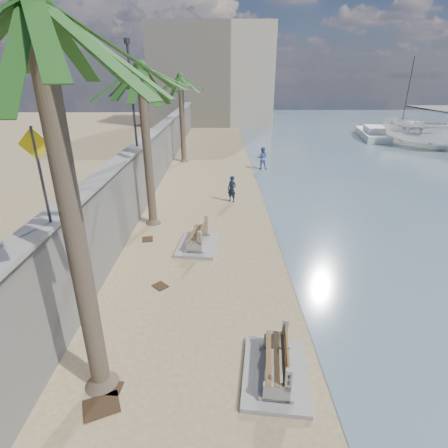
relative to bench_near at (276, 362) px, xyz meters
name	(u,v)px	position (x,y,z in m)	size (l,w,h in m)	color
ground_plane	(246,372)	(-0.74, 0.11, -0.44)	(140.00, 140.00, 0.00)	tan
seawall	(161,151)	(-5.94, 20.11, 1.31)	(0.45, 70.00, 3.50)	gray
wall_cap	(159,127)	(-5.94, 20.11, 3.11)	(0.80, 70.00, 0.12)	gray
end_building	(212,76)	(-2.74, 52.11, 6.56)	(18.00, 12.00, 14.00)	#B7AA93
bench_near	(276,362)	(0.00, 0.00, 0.00)	(1.92, 2.58, 1.00)	gray
bench_far	(198,237)	(-2.41, 7.39, 0.01)	(1.96, 2.65, 1.03)	gray
palm_front	(33,9)	(-4.35, -0.22, 7.61)	(5.00, 5.00, 9.09)	brown
palm_mid	(140,69)	(-4.90, 10.08, 6.89)	(5.00, 5.00, 8.34)	brown
palm_back	(180,78)	(-4.68, 24.38, 6.46)	(5.00, 5.00, 7.90)	brown
pedestrian_sign	(38,163)	(-5.74, 1.61, 4.72)	(0.78, 0.07, 2.40)	#2D2D33
streetlight	(131,85)	(-5.84, 12.11, 6.21)	(0.28, 0.28, 5.12)	#2D2D33
person_a	(232,187)	(-0.71, 13.42, 0.48)	(0.66, 0.45, 1.83)	#121A32
person_b	(262,157)	(2.00, 21.54, 0.56)	(0.96, 0.74, 1.99)	#5264A9
boat_cruiser	(424,132)	(19.95, 30.61, 1.16)	(3.40, 3.50, 4.00)	silver
yacht_near	(417,136)	(22.66, 36.56, -0.09)	(10.94, 3.06, 1.50)	silver
yacht_far	(372,135)	(17.37, 37.18, -0.09)	(9.55, 2.67, 1.50)	silver
sailboat_west	(402,125)	(25.72, 46.93, -0.12)	(7.17, 5.76, 9.65)	silver
debris_a	(101,406)	(-4.16, -0.88, -0.42)	(0.80, 0.64, 0.03)	#382616
debris_b	(110,388)	(-4.10, -0.38, -0.42)	(0.55, 0.44, 0.03)	#382616
debris_c	(148,239)	(-4.82, 8.10, -0.42)	(0.61, 0.49, 0.03)	#382616
debris_d	(160,286)	(-3.60, 4.14, -0.42)	(0.53, 0.43, 0.03)	#382616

